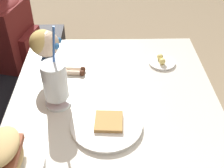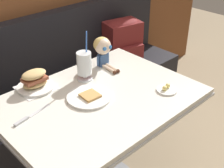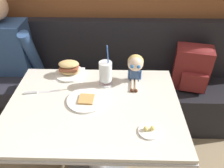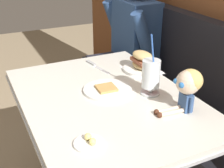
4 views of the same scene
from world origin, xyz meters
name	(u,v)px [view 1 (image 1 of 4)]	position (x,y,z in m)	size (l,w,h in m)	color
diner_table	(115,151)	(0.00, 0.18, 0.54)	(1.11, 0.81, 0.74)	silver
toast_plate	(107,124)	(-0.05, 0.21, 0.75)	(0.25, 0.25, 0.03)	white
milkshake_glass	(55,83)	(0.07, 0.39, 0.84)	(0.10, 0.10, 0.32)	silver
sandwich_plate	(5,157)	(-0.21, 0.51, 0.79)	(0.22, 0.22, 0.12)	white
butter_saucer	(162,62)	(0.33, -0.04, 0.75)	(0.12, 0.12, 0.04)	white
seated_doll	(46,46)	(0.27, 0.45, 0.87)	(0.12, 0.22, 0.20)	#385689
backpack	(9,31)	(0.80, 0.78, 0.66)	(0.34, 0.30, 0.41)	maroon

